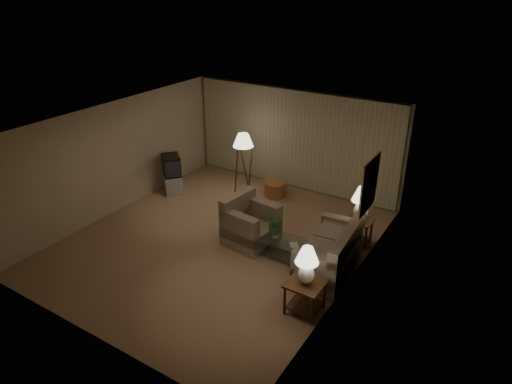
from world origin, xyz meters
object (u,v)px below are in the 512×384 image
Objects in this scene: crt_tv at (171,165)px; vase at (276,235)px; coffee_table at (282,246)px; floor_lamp at (243,162)px; ottoman at (275,189)px; armchair at (251,225)px; sofa at (329,253)px; table_lamp_near at (307,262)px; side_table_far at (359,227)px; side_table_near at (305,291)px; tv_cabinet at (173,183)px; table_lamp_far at (362,201)px.

crt_tv is 4.57× the size of vase.
coffee_table is 6.73× the size of vase.
crt_tv is at bearing -149.53° from floor_lamp.
coffee_table is 2.94m from ottoman.
coffee_table is (0.85, -0.16, -0.15)m from armchair.
table_lamp_near is at bearing 2.30° from sofa.
armchair is 7.37× the size of vase.
ottoman is (2.48, 1.24, -0.57)m from crt_tv.
vase is at bearing -133.98° from side_table_far.
crt_tv reaches higher than vase.
floor_lamp is 1.10m from ottoman.
crt_tv is at bearing 162.33° from vase.
ottoman is (0.83, 0.27, -0.67)m from floor_lamp.
side_table_near is 1.71m from coffee_table.
floor_lamp is at bearing 135.68° from side_table_near.
coffee_table is 1.47× the size of crt_tv.
coffee_table is at bearing -88.35° from sofa.
armchair is 2.45m from ottoman.
side_table_near is at bearing -118.86° from armchair.
coffee_table reaches higher than ottoman.
side_table_near reaches higher than tv_cabinet.
table_lamp_far is 3.07m from ottoman.
side_table_far is at bearing 90.00° from side_table_near.
vase is at bearing -180.00° from coffee_table.
tv_cabinet is at bearing 77.51° from armchair.
floor_lamp is (1.65, 0.97, 0.10)m from crt_tv.
floor_lamp is (-3.55, 0.86, 0.46)m from side_table_far.
ottoman is at bearing 126.08° from side_table_near.
crt_tv is at bearing -153.37° from ottoman.
side_table_far is 1.78m from coffee_table.
tv_cabinet is (-5.20, 2.49, -0.17)m from side_table_near.
floor_lamp reaches higher than table_lamp_far.
table_lamp_far is at bearing -52.95° from armchair.
armchair is 1.10× the size of coffee_table.
table_lamp_near reaches higher than coffee_table.
table_lamp_far is 1.01× the size of crt_tv.
table_lamp_far is (2.00, 1.19, 0.62)m from armchair.
side_table_far is at bearing 169.11° from sofa.
coffee_table is at bearing 23.84° from tv_cabinet.
table_lamp_far is (-0.00, -0.00, 0.64)m from side_table_far.
floor_lamp is 3.17m from vase.
side_table_near is at bearing -53.92° from ottoman.
table_lamp_near is at bearing -43.82° from vase.
coffee_table is at bearing 23.84° from crt_tv.
tv_cabinet is (-5.20, 2.49, -0.76)m from table_lamp_near.
crt_tv reaches higher than tv_cabinet.
tv_cabinet is 0.50× the size of floor_lamp.
crt_tv reaches higher than side_table_far.
armchair is 0.72m from vase.
vase is (1.42, -2.48, 0.30)m from ottoman.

